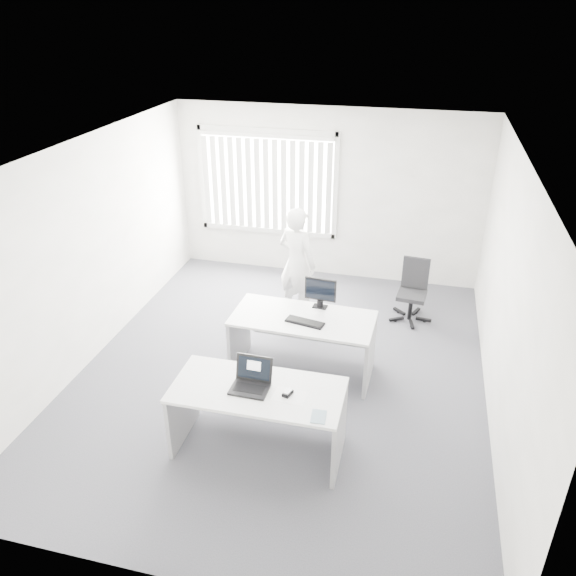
% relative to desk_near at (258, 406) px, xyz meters
% --- Properties ---
extents(ground, '(6.00, 6.00, 0.00)m').
position_rel_desk_near_xyz_m(ground, '(-0.11, 1.38, -0.57)').
color(ground, '#595A61').
rests_on(ground, ground).
extents(wall_back, '(5.00, 0.02, 2.80)m').
position_rel_desk_near_xyz_m(wall_back, '(-0.11, 4.38, 0.83)').
color(wall_back, white).
rests_on(wall_back, ground).
extents(wall_front, '(5.00, 0.02, 2.80)m').
position_rel_desk_near_xyz_m(wall_front, '(-0.11, -1.62, 0.83)').
color(wall_front, white).
rests_on(wall_front, ground).
extents(wall_left, '(0.02, 6.00, 2.80)m').
position_rel_desk_near_xyz_m(wall_left, '(-2.61, 1.38, 0.83)').
color(wall_left, white).
rests_on(wall_left, ground).
extents(wall_right, '(0.02, 6.00, 2.80)m').
position_rel_desk_near_xyz_m(wall_right, '(2.39, 1.38, 0.83)').
color(wall_right, white).
rests_on(wall_right, ground).
extents(ceiling, '(5.00, 6.00, 0.02)m').
position_rel_desk_near_xyz_m(ceiling, '(-0.11, 1.38, 2.23)').
color(ceiling, silver).
rests_on(ceiling, wall_back).
extents(window, '(2.32, 0.06, 1.76)m').
position_rel_desk_near_xyz_m(window, '(-1.11, 4.34, 0.98)').
color(window, silver).
rests_on(window, wall_back).
extents(blinds, '(2.20, 0.10, 1.50)m').
position_rel_desk_near_xyz_m(blinds, '(-1.11, 4.28, 0.95)').
color(blinds, silver).
rests_on(blinds, wall_back).
extents(desk_near, '(1.73, 0.82, 0.79)m').
position_rel_desk_near_xyz_m(desk_near, '(0.00, 0.00, 0.00)').
color(desk_near, silver).
rests_on(desk_near, ground).
extents(desk_far, '(1.76, 0.87, 0.79)m').
position_rel_desk_near_xyz_m(desk_far, '(0.14, 1.48, 0.00)').
color(desk_far, silver).
rests_on(desk_far, ground).
extents(office_chair, '(0.57, 0.57, 0.92)m').
position_rel_desk_near_xyz_m(office_chair, '(1.40, 3.16, -0.28)').
color(office_chair, black).
rests_on(office_chair, ground).
extents(person, '(0.73, 0.61, 1.69)m').
position_rel_desk_near_xyz_m(person, '(-0.26, 2.88, 0.28)').
color(person, white).
rests_on(person, ground).
extents(laptop, '(0.38, 0.34, 0.29)m').
position_rel_desk_near_xyz_m(laptop, '(-0.07, -0.04, 0.37)').
color(laptop, black).
rests_on(laptop, desk_near).
extents(paper_sheet, '(0.34, 0.26, 0.00)m').
position_rel_desk_near_xyz_m(paper_sheet, '(0.34, -0.03, 0.22)').
color(paper_sheet, white).
rests_on(paper_sheet, desk_near).
extents(mouse, '(0.10, 0.13, 0.05)m').
position_rel_desk_near_xyz_m(mouse, '(0.32, -0.02, 0.25)').
color(mouse, '#AAA9AC').
rests_on(mouse, paper_sheet).
extents(booklet, '(0.15, 0.20, 0.01)m').
position_rel_desk_near_xyz_m(booklet, '(0.67, -0.27, 0.22)').
color(booklet, silver).
rests_on(booklet, desk_near).
extents(keyboard, '(0.49, 0.24, 0.02)m').
position_rel_desk_near_xyz_m(keyboard, '(0.19, 1.35, 0.23)').
color(keyboard, black).
rests_on(keyboard, desk_far).
extents(monitor, '(0.41, 0.15, 0.40)m').
position_rel_desk_near_xyz_m(monitor, '(0.29, 1.78, 0.42)').
color(monitor, black).
rests_on(monitor, desk_far).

